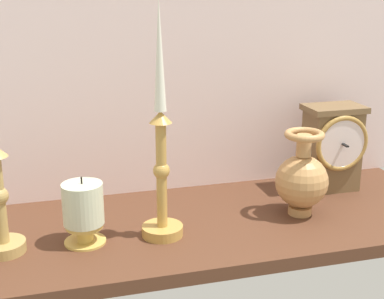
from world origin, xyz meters
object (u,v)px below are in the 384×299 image
object	(u,v)px
candlestick_tall_left	(161,158)
pillar_candle_front	(83,210)
brass_vase_bulbous	(302,178)
mantel_clock	(333,147)

from	to	relation	value
candlestick_tall_left	pillar_candle_front	xyz separation A→B (cm)	(-13.36, 0.77, -8.34)
brass_vase_bulbous	pillar_candle_front	bearing A→B (deg)	-178.25
candlestick_tall_left	pillar_candle_front	size ratio (longest dim) A/B	3.43
brass_vase_bulbous	pillar_candle_front	world-z (taller)	brass_vase_bulbous
mantel_clock	pillar_candle_front	size ratio (longest dim) A/B	1.52
brass_vase_bulbous	candlestick_tall_left	bearing A→B (deg)	-175.81
pillar_candle_front	candlestick_tall_left	bearing A→B (deg)	-3.28
candlestick_tall_left	pillar_candle_front	bearing A→B (deg)	176.72
mantel_clock	pillar_candle_front	distance (cm)	54.42
mantel_clock	pillar_candle_front	world-z (taller)	mantel_clock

